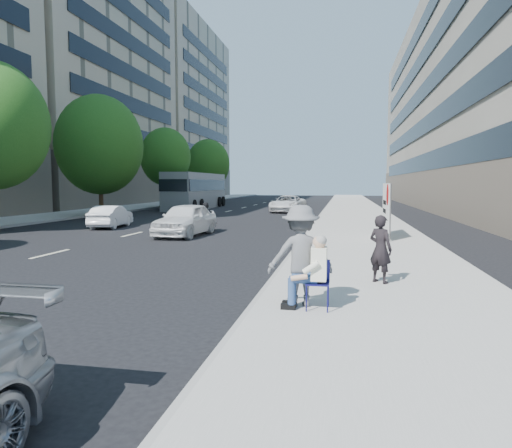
% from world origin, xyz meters
% --- Properties ---
extents(ground, '(160.00, 160.00, 0.00)m').
position_xyz_m(ground, '(0.00, 0.00, 0.00)').
color(ground, black).
rests_on(ground, ground).
extents(near_sidewalk, '(5.00, 120.00, 0.15)m').
position_xyz_m(near_sidewalk, '(4.00, 20.00, 0.07)').
color(near_sidewalk, '#9F9C95').
rests_on(near_sidewalk, ground).
extents(far_sidewalk, '(4.50, 120.00, 0.15)m').
position_xyz_m(far_sidewalk, '(-16.75, 20.00, 0.07)').
color(far_sidewalk, '#9F9C95').
rests_on(far_sidewalk, ground).
extents(far_bldg_mid, '(22.00, 26.00, 34.00)m').
position_xyz_m(far_bldg_mid, '(-30.00, 34.00, 17.00)').
color(far_bldg_mid, tan).
rests_on(far_bldg_mid, ground).
extents(far_bldg_north, '(22.00, 28.00, 28.00)m').
position_xyz_m(far_bldg_north, '(-30.00, 62.00, 14.00)').
color(far_bldg_north, tan).
rests_on(far_bldg_north, ground).
extents(near_building, '(14.00, 70.00, 20.00)m').
position_xyz_m(near_building, '(17.00, 32.00, 10.00)').
color(near_building, gray).
rests_on(near_building, ground).
extents(tree_far_c, '(6.00, 6.00, 8.47)m').
position_xyz_m(tree_far_c, '(-13.70, 18.00, 5.02)').
color(tree_far_c, '#382616').
rests_on(tree_far_c, ground).
extents(tree_far_d, '(4.80, 4.80, 7.65)m').
position_xyz_m(tree_far_d, '(-13.70, 30.00, 4.89)').
color(tree_far_d, '#382616').
rests_on(tree_far_d, ground).
extents(tree_far_e, '(5.40, 5.40, 7.89)m').
position_xyz_m(tree_far_e, '(-13.70, 44.00, 4.78)').
color(tree_far_e, '#382616').
rests_on(tree_far_e, ground).
extents(seated_protester, '(0.83, 1.11, 1.31)m').
position_xyz_m(seated_protester, '(2.52, -3.58, 0.87)').
color(seated_protester, '#141355').
rests_on(seated_protester, near_sidewalk).
extents(jogger, '(1.29, 0.92, 1.81)m').
position_xyz_m(jogger, '(2.31, -3.40, 1.05)').
color(jogger, slate).
rests_on(jogger, near_sidewalk).
extents(pedestrian_woman, '(0.65, 0.62, 1.50)m').
position_xyz_m(pedestrian_woman, '(3.87, -1.19, 0.90)').
color(pedestrian_woman, black).
rests_on(pedestrian_woman, near_sidewalk).
extents(protest_banner, '(0.08, 3.06, 2.20)m').
position_xyz_m(protest_banner, '(4.78, 7.83, 1.40)').
color(protest_banner, '#4C4C4C').
rests_on(protest_banner, near_sidewalk).
extents(white_sedan_near, '(2.01, 4.42, 1.47)m').
position_xyz_m(white_sedan_near, '(-3.91, 7.99, 0.74)').
color(white_sedan_near, white).
rests_on(white_sedan_near, ground).
extents(white_sedan_mid, '(1.73, 3.72, 1.18)m').
position_xyz_m(white_sedan_mid, '(-9.10, 10.86, 0.59)').
color(white_sedan_mid, white).
rests_on(white_sedan_mid, ground).
extents(white_sedan_far, '(2.84, 5.17, 1.37)m').
position_xyz_m(white_sedan_far, '(-1.40, 25.73, 0.69)').
color(white_sedan_far, white).
rests_on(white_sedan_far, ground).
extents(motorcycle, '(0.72, 2.05, 1.42)m').
position_xyz_m(motorcycle, '(-3.46, 9.75, 0.64)').
color(motorcycle, black).
rests_on(motorcycle, ground).
extents(bus, '(2.76, 12.08, 3.30)m').
position_xyz_m(bus, '(-10.58, 29.78, 1.64)').
color(bus, slate).
rests_on(bus, ground).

